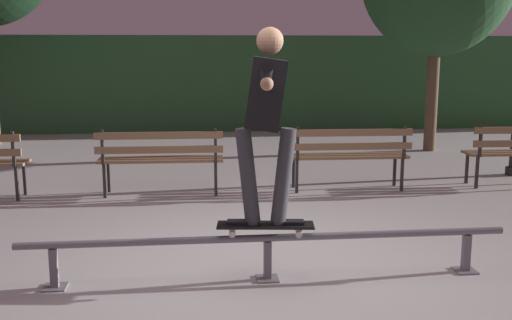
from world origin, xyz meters
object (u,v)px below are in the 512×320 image
Objects in this scene: skateboard at (265,226)px; park_bench_left_center at (160,155)px; grind_rail at (268,245)px; park_bench_right_center at (349,151)px; skateboarder at (266,110)px.

park_bench_left_center is (-0.99, 3.00, 0.08)m from skateboard.
grind_rail is 0.16m from skateboard.
park_bench_left_center is at bearing 180.00° from park_bench_right_center.
grind_rail is at bearing -116.00° from park_bench_right_center.
skateboarder reaches higher than park_bench_right_center.
park_bench_left_center is at bearing 108.23° from skateboarder.
park_bench_left_center and park_bench_right_center have the same top height.
park_bench_right_center is (2.47, 0.00, 0.00)m from park_bench_left_center.
skateboarder is at bearing -116.23° from park_bench_right_center.
park_bench_right_center is at bearing 64.00° from grind_rail.
skateboard is 3.35m from park_bench_right_center.
skateboarder reaches higher than skateboard.
skateboarder is 0.97× the size of park_bench_left_center.
skateboard is 0.94m from skateboarder.
park_bench_right_center is at bearing 63.77° from skateboarder.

